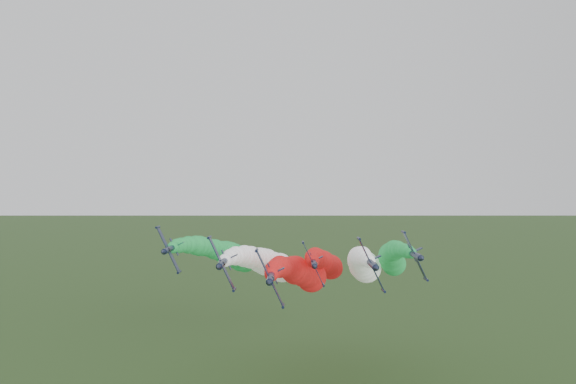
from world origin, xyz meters
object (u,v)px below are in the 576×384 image
Objects in this scene: jet_lead at (300,272)px; jet_inner_left at (268,263)px; jet_inner_right at (363,264)px; jet_outer_right at (393,258)px; jet_outer_left at (227,254)px; jet_trail at (324,263)px.

jet_inner_left is (-7.43, 5.00, 1.39)m from jet_lead.
jet_lead is 9.06m from jet_inner_left.
jet_inner_right is 1.00× the size of jet_outer_right.
jet_outer_right is (41.70, -4.80, -0.36)m from jet_outer_left.
jet_outer_right is (30.70, 8.53, 0.25)m from jet_inner_left.
jet_trail is at bearing 73.52° from jet_lead.
jet_inner_left is 1.00× the size of jet_inner_right.
jet_inner_right reaches higher than jet_lead.
jet_outer_left reaches higher than jet_inner_left.
jet_outer_left is 41.98m from jet_outer_right.
jet_lead is 1.00× the size of jet_outer_left.
jet_lead is 1.01× the size of jet_inner_right.
jet_trail is at bearing 116.50° from jet_inner_right.
jet_outer_right is (8.19, 7.55, 0.54)m from jet_inner_right.
jet_trail is at bearing 150.90° from jet_outer_right.
jet_inner_left reaches higher than jet_lead.
jet_lead is at bearing -106.48° from jet_trail.
jet_inner_left is at bearing -164.48° from jet_outer_right.
jet_inner_left is 22.53m from jet_inner_right.
jet_outer_right is 1.00× the size of jet_trail.
jet_lead is at bearing -33.92° from jet_inner_left.
jet_outer_left reaches higher than jet_inner_right.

